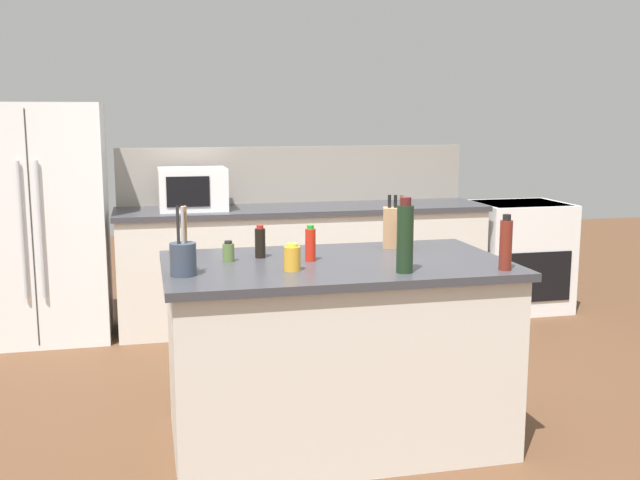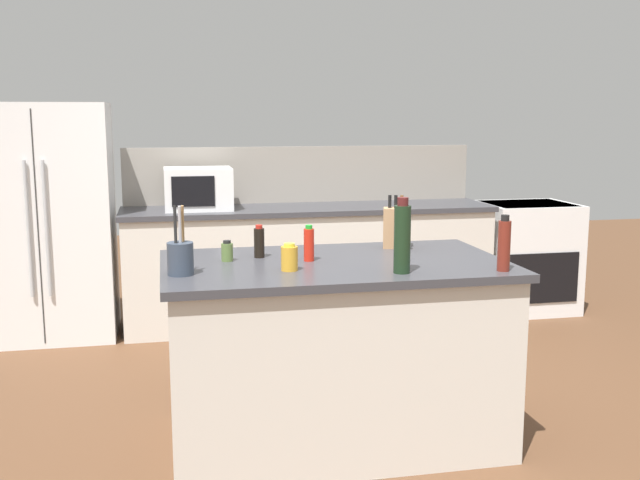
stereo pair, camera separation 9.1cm
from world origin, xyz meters
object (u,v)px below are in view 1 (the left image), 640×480
at_px(wine_bottle, 405,237).
at_px(range_oven, 519,255).
at_px(microwave, 193,189).
at_px(spice_jar_oregano, 228,252).
at_px(vinegar_bottle, 506,244).
at_px(hot_sauce_bottle, 310,244).
at_px(pepper_grinder, 403,232).
at_px(refrigerator, 39,223).
at_px(utensil_crock, 183,258).
at_px(honey_jar, 292,258).
at_px(soy_sauce_bottle, 260,242).
at_px(knife_block, 395,227).

bearing_deg(wine_bottle, range_oven, 52.50).
bearing_deg(microwave, spice_jar_oregano, -88.89).
bearing_deg(vinegar_bottle, spice_jar_oregano, 158.02).
relative_size(hot_sauce_bottle, spice_jar_oregano, 1.74).
xyz_separation_m(pepper_grinder, spice_jar_oregano, (-0.94, -0.07, -0.06)).
bearing_deg(hot_sauce_bottle, vinegar_bottle, -26.58).
relative_size(range_oven, hot_sauce_bottle, 5.07).
distance_m(refrigerator, pepper_grinder, 2.95).
bearing_deg(utensil_crock, pepper_grinder, 16.75).
relative_size(refrigerator, vinegar_bottle, 6.60).
bearing_deg(honey_jar, utensil_crock, 178.97).
xyz_separation_m(refrigerator, vinegar_bottle, (2.41, -2.63, 0.19)).
relative_size(refrigerator, soy_sauce_bottle, 10.38).
bearing_deg(range_oven, refrigerator, 179.24).
xyz_separation_m(wine_bottle, pepper_grinder, (0.17, 0.52, -0.06)).
distance_m(refrigerator, honey_jar, 2.82).
height_order(knife_block, vinegar_bottle, knife_block).
bearing_deg(range_oven, hot_sauce_bottle, -136.86).
bearing_deg(hot_sauce_bottle, refrigerator, 125.35).
bearing_deg(range_oven, vinegar_bottle, -119.48).
xyz_separation_m(wine_bottle, vinegar_bottle, (0.48, -0.06, -0.04)).
bearing_deg(spice_jar_oregano, refrigerator, 118.72).
height_order(range_oven, wine_bottle, wine_bottle).
relative_size(refrigerator, hot_sauce_bottle, 9.62).
bearing_deg(wine_bottle, refrigerator, 126.87).
height_order(microwave, soy_sauce_bottle, microwave).
bearing_deg(utensil_crock, range_oven, 38.74).
bearing_deg(soy_sauce_bottle, honey_jar, -74.49).
xyz_separation_m(knife_block, wine_bottle, (-0.17, -0.63, 0.05)).
xyz_separation_m(knife_block, vinegar_bottle, (0.31, -0.69, 0.01)).
xyz_separation_m(refrigerator, spice_jar_oregano, (1.17, -2.13, 0.12)).
relative_size(knife_block, honey_jar, 2.24).
xyz_separation_m(refrigerator, microwave, (1.13, -0.05, 0.23)).
bearing_deg(range_oven, honey_jar, -135.83).
height_order(microwave, honey_jar, microwave).
distance_m(hot_sauce_bottle, spice_jar_oregano, 0.41).
bearing_deg(vinegar_bottle, honey_jar, 167.72).
bearing_deg(knife_block, vinegar_bottle, -47.61).
xyz_separation_m(spice_jar_oregano, vinegar_bottle, (1.24, -0.50, 0.08)).
bearing_deg(hot_sauce_bottle, pepper_grinder, 15.86).
bearing_deg(utensil_crock, soy_sauce_bottle, 40.18).
distance_m(wine_bottle, hot_sauce_bottle, 0.52).
relative_size(utensil_crock, wine_bottle, 0.91).
distance_m(pepper_grinder, hot_sauce_bottle, 0.56).
bearing_deg(range_oven, wine_bottle, -127.50).
bearing_deg(hot_sauce_bottle, soy_sauce_bottle, 148.59).
bearing_deg(utensil_crock, refrigerator, 111.13).
xyz_separation_m(microwave, hot_sauce_bottle, (0.44, -2.16, -0.07)).
xyz_separation_m(microwave, vinegar_bottle, (1.29, -2.58, -0.04)).
height_order(refrigerator, microwave, refrigerator).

